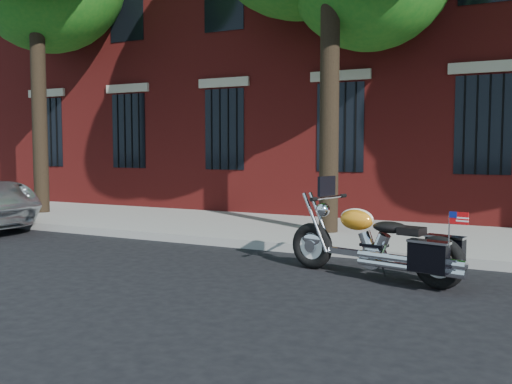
% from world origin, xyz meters
% --- Properties ---
extents(ground, '(120.00, 120.00, 0.00)m').
position_xyz_m(ground, '(0.00, 0.00, 0.00)').
color(ground, black).
rests_on(ground, ground).
extents(curb, '(40.00, 0.16, 0.15)m').
position_xyz_m(curb, '(0.00, 1.38, 0.07)').
color(curb, gray).
rests_on(curb, ground).
extents(sidewalk, '(40.00, 3.60, 0.15)m').
position_xyz_m(sidewalk, '(0.00, 3.26, 0.07)').
color(sidewalk, gray).
rests_on(sidewalk, ground).
extents(building, '(26.00, 10.08, 12.00)m').
position_xyz_m(building, '(0.00, 10.06, 6.00)').
color(building, maroon).
rests_on(building, ground).
extents(motorcycle, '(2.53, 1.15, 1.34)m').
position_xyz_m(motorcycle, '(2.23, 0.03, 0.45)').
color(motorcycle, black).
rests_on(motorcycle, ground).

